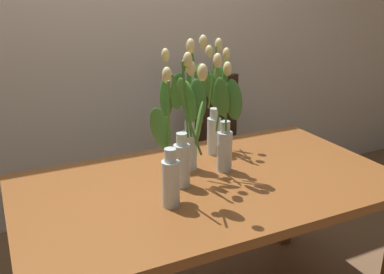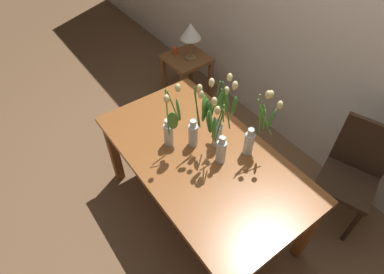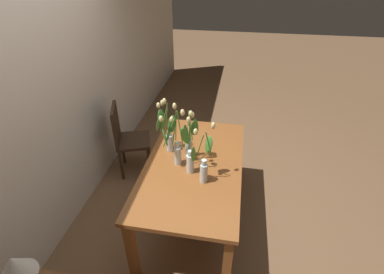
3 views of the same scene
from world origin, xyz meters
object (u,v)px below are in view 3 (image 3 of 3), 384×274
object	(u,v)px
tulip_vase_4	(190,140)
table_lamp	(15,268)
dining_table	(194,171)
dining_chair	(126,136)
tulip_vase_0	(189,154)
tulip_vase_3	(203,164)
tulip_vase_1	(175,142)
tulip_vase_2	(166,132)

from	to	relation	value
tulip_vase_4	table_lamp	world-z (taller)	tulip_vase_4
tulip_vase_4	table_lamp	size ratio (longest dim) A/B	1.34
dining_table	dining_chair	size ratio (longest dim) A/B	1.72
tulip_vase_0	tulip_vase_3	xyz separation A→B (m)	(-0.11, -0.14, -0.01)
tulip_vase_3	tulip_vase_1	bearing A→B (deg)	56.33
tulip_vase_2	tulip_vase_3	size ratio (longest dim) A/B	1.03
dining_chair	table_lamp	size ratio (longest dim) A/B	2.34
table_lamp	tulip_vase_1	bearing A→B (deg)	-27.95
tulip_vase_1	tulip_vase_2	bearing A→B (deg)	34.22
dining_table	tulip_vase_0	distance (m)	0.30
tulip_vase_4	dining_chair	size ratio (longest dim) A/B	0.57
dining_chair	dining_table	bearing A→B (deg)	-124.36
tulip_vase_4	dining_chair	xyz separation A→B (m)	(0.55, 0.90, -0.40)
dining_table	table_lamp	world-z (taller)	table_lamp
dining_table	tulip_vase_3	xyz separation A→B (m)	(-0.21, -0.12, 0.27)
tulip_vase_1	tulip_vase_3	bearing A→B (deg)	-123.67
tulip_vase_1	dining_chair	world-z (taller)	tulip_vase_1
tulip_vase_1	tulip_vase_4	distance (m)	0.18
tulip_vase_1	tulip_vase_2	distance (m)	0.25
tulip_vase_0	tulip_vase_1	world-z (taller)	tulip_vase_1
dining_table	tulip_vase_2	distance (m)	0.46
dining_table	tulip_vase_3	distance (m)	0.36
dining_table	tulip_vase_4	size ratio (longest dim) A/B	3.01
tulip_vase_2	table_lamp	world-z (taller)	tulip_vase_2
tulip_vase_0	tulip_vase_3	world-z (taller)	tulip_vase_0
tulip_vase_3	table_lamp	xyz separation A→B (m)	(-1.08, 0.95, -0.06)
tulip_vase_2	dining_chair	size ratio (longest dim) A/B	0.59
tulip_vase_1	tulip_vase_3	world-z (taller)	tulip_vase_1
dining_table	table_lamp	bearing A→B (deg)	147.06
dining_table	dining_chair	world-z (taller)	dining_chair
tulip_vase_0	dining_chair	world-z (taller)	tulip_vase_0
tulip_vase_1	dining_chair	xyz separation A→B (m)	(0.68, 0.79, -0.46)
table_lamp	tulip_vase_4	bearing A→B (deg)	-29.43
tulip_vase_2	tulip_vase_3	xyz separation A→B (m)	(-0.39, -0.42, -0.03)
tulip_vase_3	dining_chair	size ratio (longest dim) A/B	0.58
tulip_vase_1	tulip_vase_4	bearing A→B (deg)	-42.02
tulip_vase_0	tulip_vase_4	bearing A→B (deg)	7.11
tulip_vase_1	table_lamp	world-z (taller)	tulip_vase_1
table_lamp	dining_table	bearing A→B (deg)	-32.94
tulip_vase_0	table_lamp	bearing A→B (deg)	145.62
dining_chair	tulip_vase_4	bearing A→B (deg)	-121.42
tulip_vase_2	table_lamp	distance (m)	1.57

